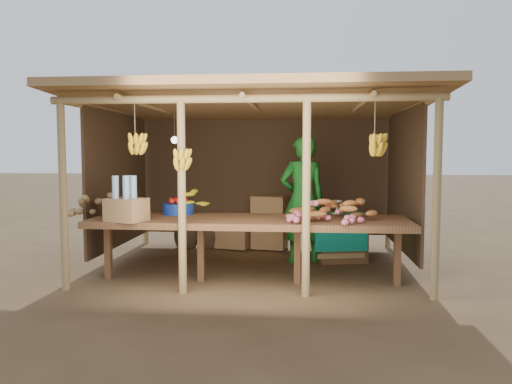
{
  "coord_description": "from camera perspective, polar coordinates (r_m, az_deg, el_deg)",
  "views": [
    {
      "loc": [
        0.66,
        -7.0,
        1.61
      ],
      "look_at": [
        0.0,
        0.0,
        1.05
      ],
      "focal_mm": 35.0,
      "sensor_mm": 36.0,
      "label": 1
    }
  ],
  "objects": [
    {
      "name": "ground",
      "position": [
        7.22,
        0.0,
        -8.34
      ],
      "size": [
        60.0,
        60.0,
        0.0
      ],
      "primitive_type": "plane",
      "color": "brown",
      "rests_on": "ground"
    },
    {
      "name": "tarp_crate",
      "position": [
        7.56,
        9.54,
        -4.89
      ],
      "size": [
        0.89,
        0.81,
        0.92
      ],
      "color": "brown",
      "rests_on": "ground"
    },
    {
      "name": "banana_pile",
      "position": [
        6.67,
        -6.88,
        -0.97
      ],
      "size": [
        0.57,
        0.38,
        0.34
      ],
      "primitive_type": null,
      "rotation": [
        0.0,
        0.0,
        -0.12
      ],
      "color": "yellow",
      "rests_on": "counter"
    },
    {
      "name": "stall_structure",
      "position": [
        6.93,
        0.05,
        6.99
      ],
      "size": [
        4.7,
        3.5,
        2.43
      ],
      "color": "#9F8252",
      "rests_on": "ground"
    },
    {
      "name": "carton_stack",
      "position": [
        8.33,
        0.22,
        -3.91
      ],
      "size": [
        1.22,
        0.54,
        0.87
      ],
      "color": "#A17448",
      "rests_on": "ground"
    },
    {
      "name": "onion_heap",
      "position": [
        5.8,
        7.77,
        -1.73
      ],
      "size": [
        0.86,
        0.54,
        0.36
      ],
      "primitive_type": null,
      "rotation": [
        0.0,
        0.0,
        0.03
      ],
      "color": "#C96174",
      "rests_on": "counter"
    },
    {
      "name": "bottle_box",
      "position": [
        6.07,
        -14.6,
        -1.29
      ],
      "size": [
        0.52,
        0.46,
        0.54
      ],
      "color": "#A17448",
      "rests_on": "counter"
    },
    {
      "name": "vendor",
      "position": [
        7.33,
        5.34,
        -0.84
      ],
      "size": [
        0.77,
        0.61,
        1.85
      ],
      "primitive_type": "imported",
      "rotation": [
        0.0,
        0.0,
        3.42
      ],
      "color": "#197121",
      "rests_on": "ground"
    },
    {
      "name": "sweet_potato_heap",
      "position": [
        6.12,
        9.58,
        -1.42
      ],
      "size": [
        1.2,
        0.91,
        0.36
      ],
      "primitive_type": null,
      "rotation": [
        0.0,
        0.0,
        -0.28
      ],
      "color": "#A85E2B",
      "rests_on": "counter"
    },
    {
      "name": "burlap_sacks",
      "position": [
        8.5,
        -6.7,
        -4.71
      ],
      "size": [
        0.8,
        0.42,
        0.57
      ],
      "color": "#4B3522",
      "rests_on": "ground"
    },
    {
      "name": "potato_heap",
      "position": [
        6.62,
        -17.23,
        -1.09
      ],
      "size": [
        1.03,
        0.68,
        0.37
      ],
      "primitive_type": null,
      "rotation": [
        0.0,
        0.0,
        -0.1
      ],
      "color": "#99774F",
      "rests_on": "counter"
    },
    {
      "name": "tomato_basin",
      "position": [
        6.63,
        -8.89,
        -1.76
      ],
      "size": [
        0.41,
        0.41,
        0.21
      ],
      "rotation": [
        0.0,
        0.0,
        -0.29
      ],
      "color": "navy",
      "rests_on": "counter"
    },
    {
      "name": "counter",
      "position": [
        6.15,
        -0.84,
        -3.59
      ],
      "size": [
        3.9,
        1.05,
        0.8
      ],
      "color": "brown",
      "rests_on": "ground"
    }
  ]
}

